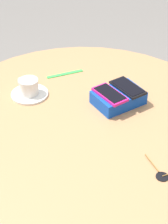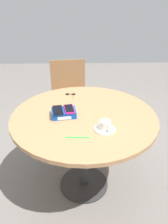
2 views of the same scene
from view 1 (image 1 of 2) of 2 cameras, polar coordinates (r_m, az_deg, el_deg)
name	(u,v)px [view 1 (image 1 of 2)]	position (r m, az deg, el deg)	size (l,w,h in m)	color
round_table	(84,138)	(1.45, 0.00, -4.03)	(1.13, 1.13, 0.76)	#2D2D2D
phone_box	(118,98)	(1.44, 5.25, 2.20)	(0.20, 0.15, 0.05)	#0F42AD
phone_black	(128,87)	(1.45, 6.68, 3.74)	(0.10, 0.15, 0.01)	black
phone_magenta	(110,94)	(1.40, 3.95, 2.72)	(0.09, 0.15, 0.01)	#D11975
saucer	(30,94)	(1.51, -8.27, 2.73)	(0.15, 0.15, 0.01)	silver
coffee_cup	(29,86)	(1.49, -8.45, 3.91)	(0.08, 0.10, 0.06)	silver
lanyard_strap	(65,74)	(1.63, -2.91, 5.82)	(0.16, 0.02, 0.00)	green
sunglasses	(168,173)	(1.19, 12.66, -9.04)	(0.10, 0.13, 0.01)	black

